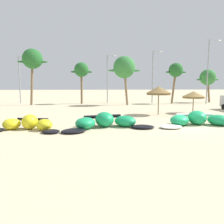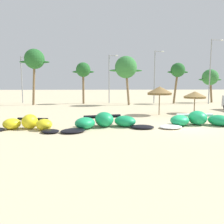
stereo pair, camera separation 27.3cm
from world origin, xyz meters
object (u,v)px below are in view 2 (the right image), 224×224
(lamppost_west, at_px, (22,77))
(lamppost_east_center, at_px, (155,74))
(beach_umbrella_middle, at_px, (195,95))
(kite_left_of_center, at_px, (199,120))
(palm_left_of_gap, at_px, (126,68))
(palm_center_right, at_px, (210,78))
(palm_left, at_px, (83,71))
(kite_left, at_px, (105,122))
(palm_leftmost, at_px, (34,60))
(beach_umbrella_near_van, at_px, (160,91))
(lamppost_east, at_px, (211,68))
(lamppost_west_center, at_px, (110,76))
(palm_center_left, at_px, (178,71))
(kite_far_left, at_px, (28,124))

(lamppost_west, xyz_separation_m, lamppost_east_center, (23.54, -1.43, 0.53))
(beach_umbrella_middle, relative_size, lamppost_east_center, 0.27)
(kite_left_of_center, distance_m, beach_umbrella_middle, 8.22)
(palm_left_of_gap, height_order, palm_center_right, palm_left_of_gap)
(palm_left, distance_m, lamppost_east_center, 12.73)
(kite_left, distance_m, palm_leftmost, 23.79)
(beach_umbrella_near_van, height_order, lamppost_west, lamppost_west)
(palm_left_of_gap, distance_m, palm_center_right, 16.68)
(lamppost_east_center, height_order, lamppost_east, lamppost_east)
(lamppost_west_center, height_order, lamppost_east_center, lamppost_east_center)
(palm_center_left, relative_size, lamppost_west_center, 0.82)
(beach_umbrella_near_van, xyz_separation_m, palm_center_right, (14.05, 16.06, 1.93))
(kite_far_left, relative_size, palm_center_left, 0.80)
(palm_left, bearing_deg, palm_center_right, 2.35)
(beach_umbrella_middle, distance_m, palm_center_right, 18.14)
(palm_left_of_gap, relative_size, lamppost_east, 0.72)
(kite_left, relative_size, lamppost_east, 0.66)
(palm_leftmost, xyz_separation_m, palm_left_of_gap, (14.61, -1.27, -1.27))
(kite_left, distance_m, palm_left_of_gap, 20.16)
(kite_far_left, relative_size, kite_left, 0.78)
(palm_center_right, xyz_separation_m, lamppost_west_center, (-18.42, 0.72, 0.24))
(kite_left_of_center, distance_m, lamppost_east_center, 22.81)
(palm_leftmost, relative_size, palm_center_right, 1.47)
(kite_far_left, distance_m, lamppost_west, 25.92)
(lamppost_west, bearing_deg, kite_left_of_center, -47.96)
(palm_leftmost, xyz_separation_m, lamppost_east_center, (20.36, 2.27, -2.11))
(lamppost_west, distance_m, lamppost_east_center, 23.59)
(kite_far_left, bearing_deg, beach_umbrella_near_van, 31.29)
(palm_left_of_gap, bearing_deg, beach_umbrella_near_van, -80.21)
(kite_left_of_center, height_order, lamppost_east_center, lamppost_east_center)
(palm_center_left, relative_size, lamppost_east_center, 0.76)
(kite_far_left, distance_m, palm_left, 23.14)
(palm_left, bearing_deg, palm_center_left, -2.91)
(palm_leftmost, bearing_deg, lamppost_east, -0.35)
(palm_left_of_gap, bearing_deg, kite_left_of_center, -79.35)
(kite_far_left, bearing_deg, kite_left_of_center, 2.83)
(kite_far_left, height_order, lamppost_west_center, lamppost_west_center)
(kite_left, relative_size, palm_left, 1.02)
(lamppost_east, bearing_deg, lamppost_east_center, 164.69)
(beach_umbrella_middle, relative_size, palm_left, 0.36)
(palm_left_of_gap, bearing_deg, palm_leftmost, 175.03)
(beach_umbrella_near_van, relative_size, lamppost_east_center, 0.34)
(palm_left, height_order, lamppost_west_center, lamppost_west_center)
(kite_left, bearing_deg, palm_center_left, 57.61)
(beach_umbrella_near_van, height_order, beach_umbrella_middle, beach_umbrella_near_van)
(palm_center_left, bearing_deg, lamppost_west_center, 167.85)
(palm_left_of_gap, bearing_deg, palm_center_left, 13.29)
(lamppost_east, bearing_deg, beach_umbrella_middle, -123.82)
(palm_left, relative_size, lamppost_west, 0.86)
(palm_center_left, distance_m, palm_center_right, 7.12)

